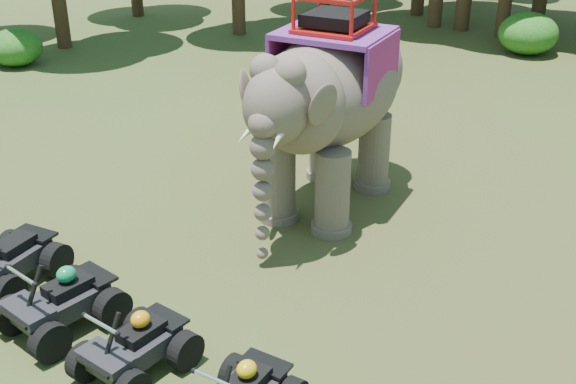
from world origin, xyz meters
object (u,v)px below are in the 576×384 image
elephant (330,102)px  atv_2 (134,339)px  atv_0 (7,252)px  atv_1 (60,293)px

elephant → atv_2: 6.62m
elephant → atv_0: bearing=-123.8°
atv_0 → atv_1: 1.82m
elephant → atv_1: 6.57m
atv_1 → atv_2: size_ratio=1.08×
atv_2 → atv_0: bearing=176.0°
elephant → atv_1: bearing=-107.9°
atv_0 → atv_2: (3.55, -0.36, -0.06)m
elephant → atv_0: elephant is taller
elephant → atv_2: elephant is taller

